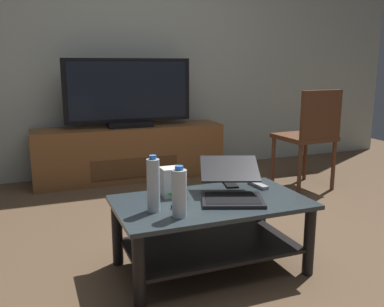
% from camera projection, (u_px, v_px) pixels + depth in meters
% --- Properties ---
extents(ground_plane, '(7.68, 7.68, 0.00)m').
position_uv_depth(ground_plane, '(231.00, 262.00, 2.39)').
color(ground_plane, brown).
extents(back_wall, '(6.40, 0.12, 2.80)m').
position_uv_depth(back_wall, '(131.00, 35.00, 4.18)').
color(back_wall, '#A8B2A8').
rests_on(back_wall, ground).
extents(coffee_table, '(1.03, 0.59, 0.40)m').
position_uv_depth(coffee_table, '(211.00, 222.00, 2.26)').
color(coffee_table, '#2D383D').
rests_on(coffee_table, ground).
extents(media_cabinet, '(1.83, 0.41, 0.52)m').
position_uv_depth(media_cabinet, '(130.00, 153.00, 4.09)').
color(media_cabinet, brown).
rests_on(media_cabinet, ground).
extents(television, '(1.22, 0.20, 0.65)m').
position_uv_depth(television, '(129.00, 94.00, 3.95)').
color(television, black).
rests_on(television, media_cabinet).
extents(dining_chair, '(0.47, 0.47, 0.90)m').
position_uv_depth(dining_chair, '(310.00, 133.00, 3.69)').
color(dining_chair, '#59331E').
rests_on(dining_chair, ground).
extents(laptop, '(0.45, 0.51, 0.19)m').
position_uv_depth(laptop, '(231.00, 187.00, 2.27)').
color(laptop, black).
rests_on(laptop, coffee_table).
extents(router_box, '(0.11, 0.10, 0.16)m').
position_uv_depth(router_box, '(171.00, 182.00, 2.30)').
color(router_box, white).
rests_on(router_box, coffee_table).
extents(water_bottle_near, '(0.06, 0.06, 0.28)m').
position_uv_depth(water_bottle_near, '(153.00, 185.00, 2.04)').
color(water_bottle_near, silver).
rests_on(water_bottle_near, coffee_table).
extents(water_bottle_far, '(0.07, 0.07, 0.25)m').
position_uv_depth(water_bottle_far, '(179.00, 193.00, 1.97)').
color(water_bottle_far, silver).
rests_on(water_bottle_far, coffee_table).
extents(cell_phone, '(0.10, 0.15, 0.01)m').
position_uv_depth(cell_phone, '(230.00, 184.00, 2.51)').
color(cell_phone, black).
rests_on(cell_phone, coffee_table).
extents(tv_remote, '(0.13, 0.16, 0.02)m').
position_uv_depth(tv_remote, '(179.00, 203.00, 2.17)').
color(tv_remote, black).
rests_on(tv_remote, coffee_table).
extents(soundbar_remote, '(0.06, 0.16, 0.02)m').
position_uv_depth(soundbar_remote, '(258.00, 185.00, 2.48)').
color(soundbar_remote, '#99999E').
rests_on(soundbar_remote, coffee_table).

